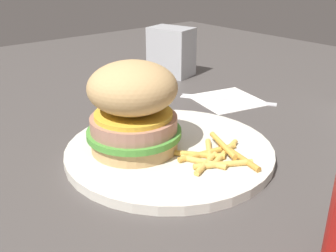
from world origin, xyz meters
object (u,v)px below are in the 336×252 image
fries_pile (216,155)px  napkin_dispenser (171,52)px  napkin (228,100)px  plate (168,151)px  sandwich (133,107)px  fork (227,98)px

fries_pile → napkin_dispenser: (-0.35, 0.22, 0.03)m
fries_pile → napkin: bearing=128.8°
plate → napkin: bearing=113.5°
plate → fries_pile: 0.07m
sandwich → fries_pile: 0.12m
sandwich → fork: size_ratio=0.78×
sandwich → napkin: size_ratio=1.10×
fries_pile → sandwich: bearing=-145.1°
fries_pile → napkin: (-0.16, 0.20, -0.02)m
sandwich → napkin: (-0.07, 0.26, -0.07)m
plate → sandwich: size_ratio=2.24×
sandwich → napkin_dispenser: size_ratio=1.18×
fork → napkin_dispenser: napkin_dispenser is taller
plate → napkin: (-0.10, 0.22, -0.01)m
plate → napkin_dispenser: size_ratio=2.64×
fries_pile → fork: (-0.16, 0.19, -0.01)m
plate → fork: 0.24m
plate → fries_pile: fries_pile is taller
plate → fork: bearing=113.8°
plate → fries_pile: (0.06, 0.03, 0.01)m
sandwich → napkin_dispenser: bearing=132.6°
fork → napkin_dispenser: size_ratio=1.51×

